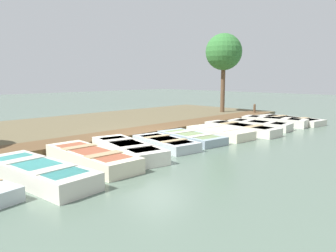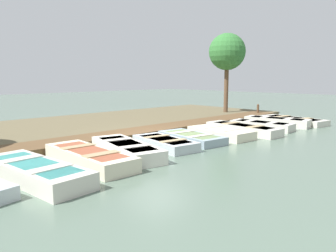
# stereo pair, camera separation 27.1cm
# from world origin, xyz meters

# --- Properties ---
(ground_plane) EXTENTS (80.00, 80.00, 0.00)m
(ground_plane) POSITION_xyz_m (0.00, 0.00, 0.00)
(ground_plane) COLOR #566B5B
(shore_bank) EXTENTS (8.00, 24.00, 0.18)m
(shore_bank) POSITION_xyz_m (-5.00, 0.00, 0.09)
(shore_bank) COLOR brown
(shore_bank) RESTS_ON ground_plane
(dock_walkway) EXTENTS (1.53, 20.97, 0.25)m
(dock_walkway) POSITION_xyz_m (-1.29, 0.00, 0.13)
(dock_walkway) COLOR brown
(dock_walkway) RESTS_ON ground_plane
(rowboat_2) EXTENTS (3.64, 1.46, 0.44)m
(rowboat_2) POSITION_xyz_m (1.69, -5.56, 0.22)
(rowboat_2) COLOR beige
(rowboat_2) RESTS_ON ground_plane
(rowboat_3) EXTENTS (3.49, 1.22, 0.44)m
(rowboat_3) POSITION_xyz_m (1.32, -3.85, 0.22)
(rowboat_3) COLOR beige
(rowboat_3) RESTS_ON ground_plane
(rowboat_4) EXTENTS (3.47, 1.75, 0.44)m
(rowboat_4) POSITION_xyz_m (1.25, -2.48, 0.22)
(rowboat_4) COLOR silver
(rowboat_4) RESTS_ON ground_plane
(rowboat_5) EXTENTS (2.78, 1.49, 0.35)m
(rowboat_5) POSITION_xyz_m (1.21, -0.74, 0.17)
(rowboat_5) COLOR #B2BCC1
(rowboat_5) RESTS_ON ground_plane
(rowboat_6) EXTENTS (2.90, 1.58, 0.33)m
(rowboat_6) POSITION_xyz_m (1.14, 0.76, 0.16)
(rowboat_6) COLOR #8C9EA8
(rowboat_6) RESTS_ON ground_plane
(rowboat_7) EXTENTS (2.87, 1.50, 0.38)m
(rowboat_7) POSITION_xyz_m (1.36, 2.35, 0.19)
(rowboat_7) COLOR beige
(rowboat_7) RESTS_ON ground_plane
(rowboat_8) EXTENTS (3.62, 1.30, 0.39)m
(rowboat_8) POSITION_xyz_m (1.44, 3.88, 0.19)
(rowboat_8) COLOR beige
(rowboat_8) RESTS_ON ground_plane
(rowboat_9) EXTENTS (3.01, 1.27, 0.38)m
(rowboat_9) POSITION_xyz_m (1.46, 5.48, 0.19)
(rowboat_9) COLOR beige
(rowboat_9) RESTS_ON ground_plane
(rowboat_10) EXTENTS (3.30, 1.45, 0.43)m
(rowboat_10) POSITION_xyz_m (1.41, 7.09, 0.21)
(rowboat_10) COLOR beige
(rowboat_10) RESTS_ON ground_plane
(rowboat_11) EXTENTS (3.69, 1.79, 0.33)m
(rowboat_11) POSITION_xyz_m (1.58, 8.55, 0.16)
(rowboat_11) COLOR beige
(rowboat_11) RESTS_ON ground_plane
(mooring_post_far) EXTENTS (0.14, 0.14, 0.80)m
(mooring_post_far) POSITION_xyz_m (-1.28, 9.78, 0.41)
(mooring_post_far) COLOR brown
(mooring_post_far) RESTS_ON ground_plane
(park_tree_left) EXTENTS (2.36, 2.36, 5.29)m
(park_tree_left) POSITION_xyz_m (-3.34, 9.21, 4.06)
(park_tree_left) COLOR brown
(park_tree_left) RESTS_ON ground_plane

